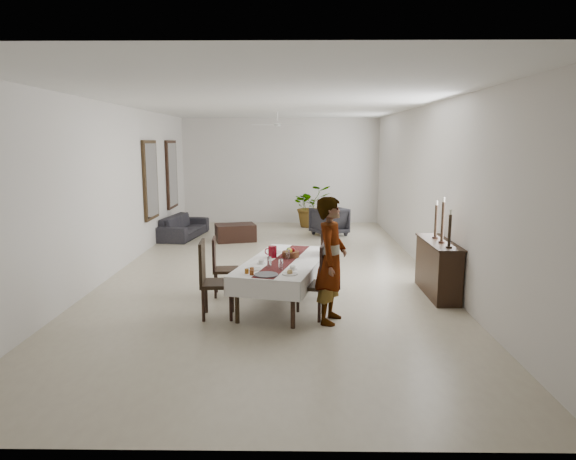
{
  "coord_description": "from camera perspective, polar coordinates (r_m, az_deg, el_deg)",
  "views": [
    {
      "loc": [
        0.43,
        -9.81,
        2.49
      ],
      "look_at": [
        0.32,
        -1.47,
        1.05
      ],
      "focal_mm": 32.0,
      "sensor_mm": 36.0,
      "label": 1
    }
  ],
  "objects": [
    {
      "name": "armchair",
      "position": [
        13.83,
        4.6,
        0.97
      ],
      "size": [
        1.12,
        1.13,
        0.76
      ],
      "primitive_type": "imported",
      "rotation": [
        0.0,
        0.0,
        3.69
      ],
      "color": "#2C292F",
      "rests_on": "floor"
    },
    {
      "name": "wall_back",
      "position": [
        15.84,
        -0.81,
        6.57
      ],
      "size": [
        6.0,
        0.02,
        3.2
      ],
      "primitive_type": "cube",
      "color": "silver",
      "rests_on": "floor"
    },
    {
      "name": "table_runner",
      "position": [
        7.92,
        -0.43,
        -3.35
      ],
      "size": [
        0.85,
        2.27,
        0.0
      ],
      "primitive_type": "cube",
      "rotation": [
        0.0,
        0.0,
        -0.24
      ],
      "color": "maroon",
      "rests_on": "tablecloth_top"
    },
    {
      "name": "fruit_red",
      "position": [
        8.11,
        0.51,
        -2.23
      ],
      "size": [
        0.08,
        0.08,
        0.08
      ],
      "primitive_type": "sphere",
      "color": "maroon",
      "rests_on": "fruit_basket"
    },
    {
      "name": "chair_left_far_leg_fr",
      "position": [
        8.37,
        -8.08,
        -6.2
      ],
      "size": [
        0.04,
        0.04,
        0.4
      ],
      "primitive_type": "cylinder",
      "rotation": [
        0.0,
        0.0,
        0.09
      ],
      "color": "black",
      "rests_on": "floor"
    },
    {
      "name": "chair_right_far_leg_fr",
      "position": [
        8.68,
        4.08,
        -5.31
      ],
      "size": [
        0.06,
        0.06,
        0.47
      ],
      "primitive_type": "cylinder",
      "rotation": [
        0.0,
        0.0,
        -0.22
      ],
      "color": "black",
      "rests_on": "floor"
    },
    {
      "name": "wall_right",
      "position": [
        10.18,
        15.41,
        4.42
      ],
      "size": [
        0.02,
        12.0,
        3.2
      ],
      "primitive_type": "cube",
      "color": "silver",
      "rests_on": "floor"
    },
    {
      "name": "fan_blade_e",
      "position": [
        12.82,
        0.4,
        11.62
      ],
      "size": [
        0.55,
        0.1,
        0.01
      ],
      "primitive_type": "cube",
      "color": "silver",
      "rests_on": "fan_hub"
    },
    {
      "name": "woman",
      "position": [
        7.1,
        4.82,
        -3.37
      ],
      "size": [
        0.59,
        0.74,
        1.76
      ],
      "primitive_type": "imported",
      "rotation": [
        0.0,
        0.0,
        1.27
      ],
      "color": "gray",
      "rests_on": "floor"
    },
    {
      "name": "sideboard_body",
      "position": [
        8.78,
        16.3,
        -4.17
      ],
      "size": [
        0.39,
        1.45,
        0.87
      ],
      "primitive_type": "cube",
      "color": "black",
      "rests_on": "floor"
    },
    {
      "name": "table_leg_fr",
      "position": [
        6.96,
        0.55,
        -8.4
      ],
      "size": [
        0.08,
        0.08,
        0.63
      ],
      "primitive_type": "cylinder",
      "rotation": [
        0.0,
        0.0,
        -0.24
      ],
      "color": "black",
      "rests_on": "floor"
    },
    {
      "name": "mirror_frame_far",
      "position": [
        14.54,
        -12.81,
        6.04
      ],
      "size": [
        0.06,
        1.05,
        1.85
      ],
      "primitive_type": "cube",
      "color": "black",
      "rests_on": "wall_left"
    },
    {
      "name": "wall_left",
      "position": [
        10.43,
        -18.51,
        4.39
      ],
      "size": [
        0.02,
        12.0,
        3.2
      ],
      "primitive_type": "cube",
      "color": "silver",
      "rests_on": "floor"
    },
    {
      "name": "jam_jar_a",
      "position": [
        7.06,
        -4.06,
        -4.74
      ],
      "size": [
        0.06,
        0.06,
        0.07
      ],
      "primitive_type": "cylinder",
      "color": "brown",
      "rests_on": "tablecloth_top"
    },
    {
      "name": "chair_right_far_leg_br",
      "position": [
        8.75,
        1.57,
        -5.17
      ],
      "size": [
        0.06,
        0.06,
        0.47
      ],
      "primitive_type": "cylinder",
      "rotation": [
        0.0,
        0.0,
        -0.22
      ],
      "color": "black",
      "rests_on": "floor"
    },
    {
      "name": "chair_left_near_seat",
      "position": [
        7.43,
        -7.81,
        -5.92
      ],
      "size": [
        0.5,
        0.5,
        0.05
      ],
      "primitive_type": "cube",
      "rotation": [
        0.0,
        0.0,
        -1.5
      ],
      "color": "black",
      "rests_on": "chair_left_near_leg_fl"
    },
    {
      "name": "fan_rod",
      "position": [
        12.84,
        -1.2,
        12.51
      ],
      "size": [
        0.04,
        0.04,
        0.2
      ],
      "primitive_type": "cylinder",
      "color": "white",
      "rests_on": "ceiling"
    },
    {
      "name": "pitcher_handle",
      "position": [
        8.11,
        -2.26,
        -2.4
      ],
      "size": [
        0.11,
        0.04,
        0.11
      ],
      "primitive_type": "torus",
      "rotation": [
        1.57,
        0.0,
        -0.24
      ],
      "color": "maroon",
      "rests_on": "red_pitcher"
    },
    {
      "name": "fruit_basket",
      "position": [
        8.11,
        0.29,
        -2.71
      ],
      "size": [
        0.27,
        0.27,
        0.09
      ],
      "primitive_type": "cylinder",
      "color": "brown",
      "rests_on": "tablecloth_top"
    },
    {
      "name": "tablecloth_drape_far",
      "position": [
        9.05,
        1.47,
        -2.58
      ],
      "size": [
        1.04,
        0.26,
        0.27
      ],
      "primitive_type": "cube",
      "rotation": [
        0.0,
        0.0,
        -0.24
      ],
      "color": "white",
      "rests_on": "dining_table_top"
    },
    {
      "name": "chair_left_near_leg_bl",
      "position": [
        7.67,
        -6.21,
        -7.4
      ],
      "size": [
        0.05,
        0.05,
        0.46
      ],
      "primitive_type": "cylinder",
      "rotation": [
        0.0,
        0.0,
        0.07
      ],
      "color": "black",
      "rests_on": "floor"
    },
    {
      "name": "sideboard_top",
      "position": [
        8.68,
        16.44,
        -1.29
      ],
      "size": [
        0.42,
        1.5,
        0.03
      ],
      "primitive_type": "cube",
      "color": "black",
      "rests_on": "sideboard_body"
    },
    {
      "name": "table_leg_br",
      "position": [
        8.9,
        3.78,
        -4.37
      ],
      "size": [
        0.08,
        0.08,
        0.63
      ],
      "primitive_type": "cylinder",
      "rotation": [
        0.0,
        0.0,
        -0.24
      ],
      "color": "black",
      "rests_on": "floor"
    },
    {
      "name": "tablecloth_drape_left",
      "position": [
        8.1,
        -4.06,
        -4.08
      ],
      "size": [
        0.57,
        2.27,
        0.27
      ],
      "primitive_type": "cube",
      "rotation": [
        0.0,
        0.0,
        -0.24
      ],
      "color": "white",
      "rests_on": "dining_table_top"
    },
    {
      "name": "candlestick_near_base",
      "position": [
        8.18,
        17.44,
        -1.81
      ],
      "size": [
        0.1,
        0.1,
        0.03
      ],
      "primitive_type": "cylinder",
      "color": "black",
      "rests_on": "sideboard_top"
    },
    {
      "name": "fan_blade_n",
      "position": [
        13.18,
        -1.15,
        11.57
      ],
      "size": [
        0.1,
        0.55,
        0.01
      ],
      "primitive_type": "cube",
      "color": "silver",
      "rests_on": "fan_hub"
    },
    {
      "name": "chair_right_far_leg_bl",
      "position": [
        8.38,
        1.03,
        -5.83
      ],
      "size": [
        0.06,
        0.06,
        0.47
      ],
      "primitive_type": "cylinder",
      "rotation": [
        0.0,
        0.0,
        -0.22
      ],
      "color": "black",
      "rests_on": "floor"
    },
    {
      "name": "teacup_left",
      "position": [
        7.69,
        -3.0,
        -3.56
      ],
      "size": [
        0.08,
        0.08,
        0.05
      ],
      "primitive_type": "cylinder",
      "color": "silver",
      "rests_on": "saucer_left"
    },
    {
      "name": "saucer_left",
      "position": [
        7.7,
        -3.0,
        -3.72
      ],
      "size": [
        0.14,
        0.14,
        0.01
      ],
      "primitive_type": "cylinder",
      "color": "white",
      "rests_on": "tablecloth_top"
    },
    {
      "name": "mirror_frame_near",
      "position": [
        12.52,
        -15.04,
        5.38
      ],
      "size": [
        0.06,
        1.05,
        1.85
      ],
      "primitive_type": "cube",
      "color": "black",
      "rests_on": "wall_left"
    },
    {
      "name": "sofa",
      "position": [
        13.8,
        -11.5,
        0.39
      ],
      "size": [
        1.04,
        2.04,
        0.57
      ],
      "primitive_type": "imported",
      "rotation": [
        0.0,
        0.0,
        1.43
      ],
      "color": "#28262B",
      "rests_on": "floor"
    },
    {
      "name": "table_leg_bl",
      "position": [
        9.08,
        -1.18,
        -4.07
      ],
      "size": [
        0.08,
        0.08,
        0.63
      ],
      "primitive_type": "cylinder",
      "rotation": [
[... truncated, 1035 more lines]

